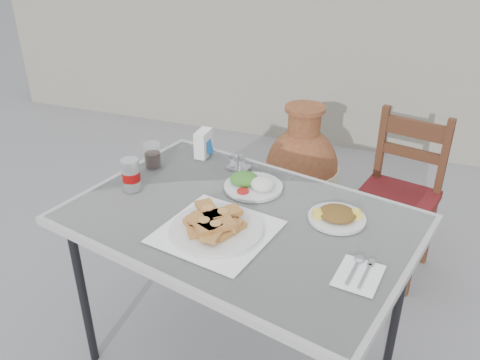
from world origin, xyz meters
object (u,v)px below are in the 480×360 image
(soda_can, at_px, (131,175))
(napkin_holder, at_px, (203,143))
(condiment_caddy, at_px, (239,164))
(salad_rice_plate, at_px, (253,183))
(pide_plate, at_px, (217,224))
(terracotta_urn, at_px, (301,172))
(cafe_table, at_px, (240,227))
(salad_chopped_plate, at_px, (337,215))
(cola_glass, at_px, (152,157))
(chair, at_px, (398,195))

(soda_can, height_order, napkin_holder, soda_can)
(condiment_caddy, bearing_deg, salad_rice_plate, -51.12)
(pide_plate, bearing_deg, terracotta_urn, 89.86)
(cafe_table, height_order, salad_chopped_plate, salad_chopped_plate)
(salad_chopped_plate, bearing_deg, cola_glass, 170.02)
(salad_rice_plate, relative_size, terracotta_urn, 0.31)
(cola_glass, height_order, chair, cola_glass)
(soda_can, height_order, condiment_caddy, soda_can)
(soda_can, bearing_deg, salad_chopped_plate, 4.30)
(cafe_table, distance_m, terracotta_urn, 1.21)
(condiment_caddy, bearing_deg, terracotta_urn, 83.28)
(terracotta_urn, bearing_deg, salad_chopped_plate, -70.60)
(napkin_holder, distance_m, condiment_caddy, 0.21)
(salad_chopped_plate, bearing_deg, soda_can, -175.70)
(salad_rice_plate, bearing_deg, condiment_caddy, 128.88)
(salad_chopped_plate, relative_size, soda_can, 1.60)
(salad_chopped_plate, distance_m, condiment_caddy, 0.53)
(soda_can, distance_m, cola_glass, 0.21)
(salad_chopped_plate, height_order, cola_glass, cola_glass)
(soda_can, xyz_separation_m, condiment_caddy, (0.34, 0.31, -0.04))
(cafe_table, xyz_separation_m, chair, (0.53, 0.92, -0.26))
(pide_plate, relative_size, napkin_holder, 3.61)
(salad_rice_plate, relative_size, napkin_holder, 1.97)
(cafe_table, xyz_separation_m, pide_plate, (-0.04, -0.13, 0.09))
(condiment_caddy, bearing_deg, cola_glass, -163.72)
(condiment_caddy, bearing_deg, cafe_table, -69.08)
(salad_chopped_plate, bearing_deg, cafe_table, -164.52)
(cola_glass, height_order, napkin_holder, napkin_holder)
(cafe_table, relative_size, cola_glass, 13.16)
(cafe_table, height_order, chair, chair)
(salad_chopped_plate, relative_size, chair, 0.25)
(cola_glass, height_order, condiment_caddy, cola_glass)
(salad_rice_plate, height_order, napkin_holder, napkin_holder)
(pide_plate, bearing_deg, condiment_caddy, 101.11)
(pide_plate, relative_size, cola_glass, 4.06)
(pide_plate, relative_size, salad_chopped_plate, 2.08)
(soda_can, relative_size, condiment_caddy, 1.28)
(pide_plate, xyz_separation_m, napkin_holder, (-0.29, 0.54, 0.03))
(condiment_caddy, bearing_deg, soda_can, -137.39)
(cafe_table, bearing_deg, terracotta_urn, 91.76)
(cafe_table, xyz_separation_m, napkin_holder, (-0.32, 0.41, 0.11))
(napkin_holder, distance_m, chair, 1.06)
(terracotta_urn, bearing_deg, condiment_caddy, -96.72)
(cafe_table, height_order, terracotta_urn, terracotta_urn)
(pide_plate, xyz_separation_m, salad_rice_plate, (0.02, 0.33, -0.01))
(cafe_table, relative_size, condiment_caddy, 13.82)
(soda_can, distance_m, napkin_holder, 0.41)
(salad_rice_plate, bearing_deg, soda_can, -158.87)
(pide_plate, distance_m, chair, 1.25)
(salad_rice_plate, distance_m, terracotta_urn, 1.04)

